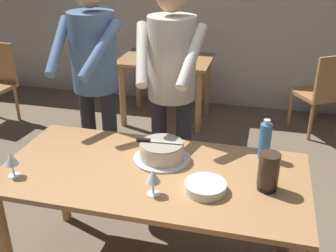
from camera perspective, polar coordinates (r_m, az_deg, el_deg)
The scene contains 12 objects.
main_dining_table at distance 2.36m, azimuth -2.18°, elevation -8.54°, with size 1.73×0.85×0.75m.
cake_on_platter at distance 2.39m, azimuth -0.88°, elevation -3.62°, with size 0.34×0.34×0.11m.
cake_knife at distance 2.37m, azimuth -2.59°, elevation -2.10°, with size 0.27×0.04×0.02m.
plate_stack at distance 2.13m, azimuth 5.29°, elevation -8.55°, with size 0.22×0.22×0.05m.
wine_glass_near at distance 2.05m, azimuth -2.12°, elevation -7.22°, with size 0.08×0.08×0.14m.
wine_glass_far at distance 2.36m, azimuth -21.21°, elevation -4.44°, with size 0.08×0.08×0.14m.
water_bottle at distance 2.44m, azimuth 13.51°, elevation -2.02°, with size 0.07×0.07×0.25m.
hurricane_lamp at distance 2.15m, azimuth 13.97°, elevation -6.25°, with size 0.11×0.11×0.21m.
person_cutting_cake at distance 2.73m, azimuth 0.49°, elevation 6.44°, with size 0.47×0.56×1.72m.
person_standing_beside at distance 2.94m, azimuth -10.36°, elevation 7.39°, with size 0.47×0.56×1.72m.
background_table at distance 4.55m, azimuth -0.28°, elevation 7.58°, with size 1.00×0.70×0.74m.
background_chair_0 at distance 4.54m, azimuth 21.01°, elevation 4.67°, with size 0.61×0.61×0.90m.
Camera 1 is at (0.57, -1.88, 1.95)m, focal length 43.24 mm.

